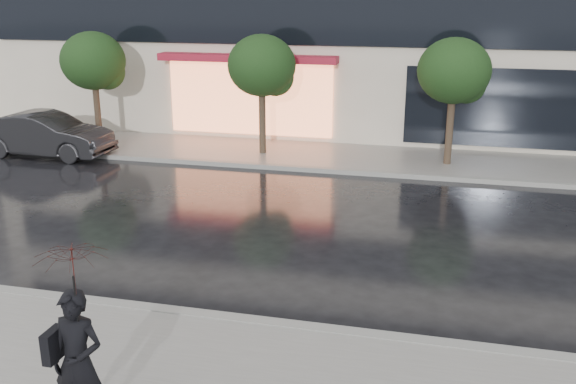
% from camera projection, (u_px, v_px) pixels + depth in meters
% --- Properties ---
extents(ground, '(120.00, 120.00, 0.00)m').
position_uv_depth(ground, '(272.00, 300.00, 11.52)').
color(ground, black).
rests_on(ground, ground).
extents(sidewalk_far, '(60.00, 3.50, 0.12)m').
position_uv_depth(sidewalk_far, '(353.00, 158.00, 21.00)').
color(sidewalk_far, slate).
rests_on(sidewalk_far, ground).
extents(curb_near, '(60.00, 0.25, 0.14)m').
position_uv_depth(curb_near, '(256.00, 323.00, 10.58)').
color(curb_near, gray).
rests_on(curb_near, ground).
extents(curb_far, '(60.00, 0.25, 0.14)m').
position_uv_depth(curb_far, '(345.00, 171.00, 19.38)').
color(curb_far, gray).
rests_on(curb_far, ground).
extents(tree_far_west, '(2.20, 2.20, 3.99)m').
position_uv_depth(tree_far_west, '(95.00, 63.00, 21.95)').
color(tree_far_west, '#33261C').
rests_on(tree_far_west, ground).
extents(tree_mid_west, '(2.20, 2.20, 3.99)m').
position_uv_depth(tree_mid_west, '(264.00, 68.00, 20.60)').
color(tree_mid_west, '#33261C').
rests_on(tree_mid_west, ground).
extents(tree_mid_east, '(2.20, 2.20, 3.99)m').
position_uv_depth(tree_mid_east, '(456.00, 73.00, 19.25)').
color(tree_mid_east, '#33261C').
rests_on(tree_mid_east, ground).
extents(parked_car, '(4.48, 1.65, 1.46)m').
position_uv_depth(parked_car, '(46.00, 135.00, 21.24)').
color(parked_car, black).
rests_on(parked_car, ground).
extents(pedestrian_with_umbrella, '(0.86, 0.87, 2.43)m').
position_uv_depth(pedestrian_with_umbrella, '(75.00, 320.00, 7.54)').
color(pedestrian_with_umbrella, black).
rests_on(pedestrian_with_umbrella, sidewalk_near).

